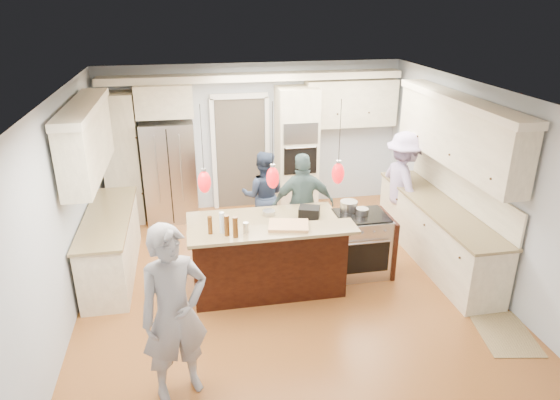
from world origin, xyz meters
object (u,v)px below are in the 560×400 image
(person_far_left, at_px, (264,195))
(refrigerator, at_px, (170,171))
(person_bar_end, at_px, (174,314))
(kitchen_island, at_px, (266,253))
(island_range, at_px, (361,244))

(person_far_left, bearing_deg, refrigerator, -24.13)
(refrigerator, bearing_deg, person_bar_end, -88.70)
(refrigerator, relative_size, kitchen_island, 0.86)
(kitchen_island, height_order, person_far_left, person_far_left)
(refrigerator, height_order, person_far_left, refrigerator)
(person_bar_end, distance_m, person_far_left, 3.64)
(refrigerator, distance_m, person_far_left, 1.86)
(island_range, xyz_separation_m, person_bar_end, (-2.61, -1.95, 0.48))
(island_range, bearing_deg, person_bar_end, -143.26)
(island_range, height_order, person_far_left, person_far_left)
(kitchen_island, relative_size, person_bar_end, 1.12)
(refrigerator, bearing_deg, person_far_left, -35.97)
(refrigerator, relative_size, person_bar_end, 0.96)
(island_range, bearing_deg, person_far_left, 130.77)
(kitchen_island, distance_m, person_far_left, 1.51)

